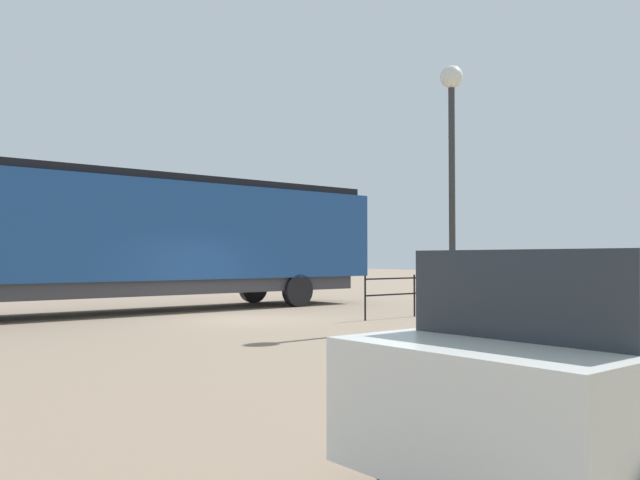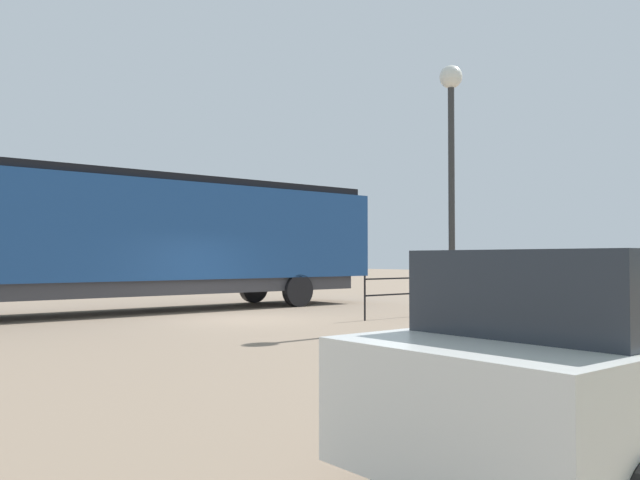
% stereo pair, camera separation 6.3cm
% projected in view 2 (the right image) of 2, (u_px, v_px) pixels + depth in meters
% --- Properties ---
extents(ground_plane, '(120.00, 120.00, 0.00)m').
position_uv_depth(ground_plane, '(242.00, 319.00, 17.43)').
color(ground_plane, '#84705B').
extents(locomotive, '(3.03, 17.36, 4.19)m').
position_uv_depth(locomotive, '(143.00, 235.00, 19.95)').
color(locomotive, navy).
rests_on(locomotive, ground_plane).
extents(parked_car_white, '(1.91, 4.42, 1.70)m').
position_uv_depth(parked_car_white, '(613.00, 359.00, 4.92)').
color(parked_car_white, silver).
rests_on(parked_car_white, ground_plane).
extents(lamp_post, '(0.57, 0.57, 6.47)m').
position_uv_depth(lamp_post, '(451.00, 134.00, 16.15)').
color(lamp_post, '#2D2D2D').
rests_on(lamp_post, ground_plane).
extents(platform_fence, '(0.05, 9.58, 1.18)m').
position_uv_depth(platform_fence, '(477.00, 286.00, 20.08)').
color(platform_fence, black).
rests_on(platform_fence, ground_plane).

